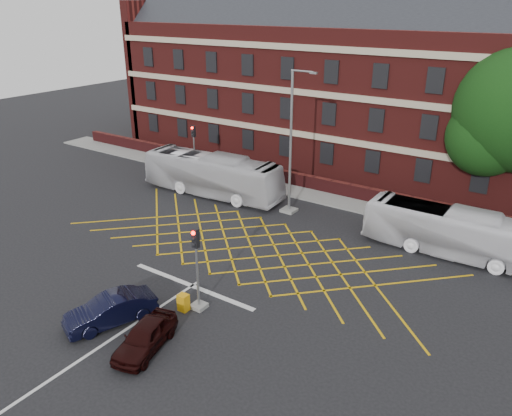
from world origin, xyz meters
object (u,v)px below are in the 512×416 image
Objects in this scene: car_maroon at (145,337)px; traffic_light_far at (194,155)px; traffic_light_near at (197,276)px; bus_left at (212,175)px; utility_cabinet at (183,303)px; bus_right at (452,232)px; car_navy at (111,310)px; street_lamp at (291,165)px; direction_signs at (188,157)px.

car_maroon is 0.86× the size of traffic_light_far.
bus_left is at bearing 126.27° from traffic_light_near.
traffic_light_near is 4.92× the size of utility_cabinet.
bus_right is at bearing 55.72° from traffic_light_near.
utility_cabinet is at bearing 145.06° from bus_right.
car_navy is 0.43× the size of street_lamp.
car_maroon is (2.70, -0.44, -0.07)m from car_navy.
traffic_light_far is 1.94× the size of direction_signs.
direction_signs reaches higher than utility_cabinet.
bus_right is 11.83× the size of utility_cabinet.
bus_left is 2.72× the size of car_navy.
car_maroon is at bearing -54.57° from traffic_light_far.
bus_right is 16.16m from utility_cabinet.
direction_signs is (-0.84, 0.06, -0.39)m from traffic_light_far.
traffic_light_far is 4.92× the size of utility_cabinet.
utility_cabinet is at bearing -129.62° from traffic_light_near.
bus_left reaches higher than car_maroon.
bus_right is at bearing 48.65° from car_maroon.
traffic_light_near reaches higher than direction_signs.
bus_right is 4.68× the size of direction_signs.
street_lamp reaches higher than car_navy.
traffic_light_far reaches higher than bus_right.
car_maroon is 17.02m from street_lamp.
traffic_light_near is 1.53m from utility_cabinet.
car_navy is 22.11m from direction_signs.
traffic_light_far is at bearing -4.12° from direction_signs.
street_lamp is at bearing 111.09° from car_navy.
traffic_light_near reaches higher than utility_cabinet.
bus_right is at bearing 55.47° from utility_cabinet.
traffic_light_far is (-22.14, 2.73, 0.33)m from bus_right.
street_lamp is (-2.48, 12.90, 1.72)m from traffic_light_near.
bus_left is 17.12m from car_navy.
street_lamp is at bearing -12.39° from direction_signs.
traffic_light_far is at bearing 129.06° from utility_cabinet.
bus_right is 2.41× the size of traffic_light_near.
direction_signs is (-11.73, 18.73, 0.68)m from car_navy.
car_maroon is 4.23× the size of utility_cabinet.
bus_left reaches higher than direction_signs.
street_lamp is (0.10, 16.13, 2.79)m from car_navy.
bus_left is at bearing 134.22° from car_navy.
utility_cabinet is (13.00, -16.02, -1.33)m from traffic_light_far.
traffic_light_near is (-8.67, -12.71, 0.33)m from bus_right.
bus_left is 5.92m from direction_signs.
bus_right is 22.31m from traffic_light_far.
car_navy is 1.15× the size of car_maroon.
car_navy is at bearing -160.22° from bus_left.
car_navy is 3.40m from utility_cabinet.
bus_right is at bearing -92.43° from bus_left.
direction_signs is (-22.98, 2.79, -0.05)m from bus_right.
utility_cabinet is at bearing -49.29° from direction_signs.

